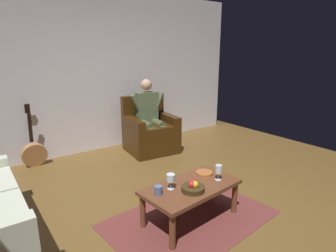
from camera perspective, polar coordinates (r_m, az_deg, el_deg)
ground_plane at (r=3.24m, az=6.92°, el=-17.35°), size 6.62×6.62×0.00m
wall_back at (r=5.10m, az=-14.19°, el=10.58°), size 5.91×0.06×2.77m
rug at (r=3.15m, az=4.55°, el=-18.22°), size 1.82×1.30×0.01m
armchair at (r=5.00m, az=-3.70°, el=-1.36°), size 0.88×0.84×0.97m
person_seated at (r=4.92m, az=-3.77°, el=2.53°), size 0.64×0.57×1.27m
coffee_table at (r=2.99m, az=4.68°, el=-12.86°), size 1.06×0.64×0.39m
guitar at (r=4.82m, az=-25.55°, el=-4.88°), size 0.37×0.21×0.97m
wine_glass_near at (r=3.06m, az=10.24°, el=-8.80°), size 0.07×0.07×0.17m
wine_glass_far at (r=2.83m, az=0.55°, el=-10.62°), size 0.09×0.09×0.16m
fruit_bowl at (r=2.84m, az=5.11°, el=-12.29°), size 0.23×0.23×0.11m
decorative_dish at (r=3.22m, az=7.35°, el=-9.42°), size 0.19×0.19×0.02m
candle_jar at (r=2.76m, az=-1.98°, el=-12.89°), size 0.08×0.08×0.09m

